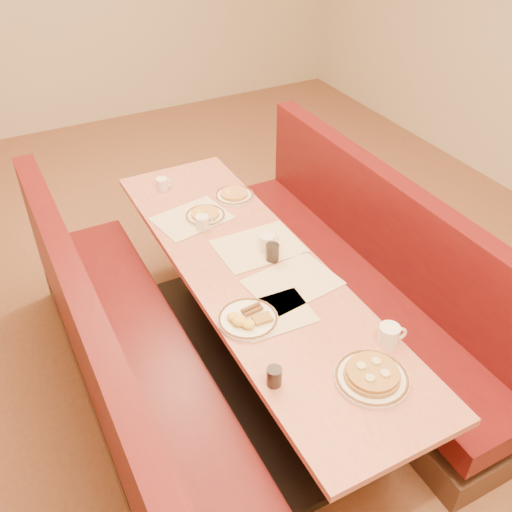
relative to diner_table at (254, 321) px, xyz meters
name	(u,v)px	position (x,y,z in m)	size (l,w,h in m)	color
ground	(254,367)	(0.00, 0.00, -0.37)	(8.00, 8.00, 0.00)	#9E6647
room_envelope	(253,36)	(0.00, 0.00, 1.56)	(6.04, 8.04, 2.82)	beige
diner_table	(254,321)	(0.00, 0.00, 0.00)	(0.70, 2.50, 0.75)	black
booth_left	(128,369)	(-0.73, 0.00, -0.01)	(0.55, 2.50, 1.05)	#4C3326
booth_right	(361,285)	(0.73, 0.00, -0.01)	(0.55, 2.50, 1.05)	#4C3326
placemat_near_left	(274,314)	(-0.08, -0.35, 0.38)	(0.35, 0.26, 0.00)	#FFF1C7
placemat_near_right	(293,282)	(0.12, -0.19, 0.38)	(0.44, 0.33, 0.00)	#FFF1C7
placemat_far_left	(192,218)	(-0.10, 0.60, 0.38)	(0.42, 0.31, 0.00)	#FFF1C7
placemat_far_right	(258,246)	(0.11, 0.16, 0.38)	(0.45, 0.34, 0.00)	#FFF1C7
pancake_plate	(372,376)	(0.09, -0.89, 0.40)	(0.31, 0.31, 0.07)	white
eggs_plate	(247,319)	(-0.21, -0.34, 0.39)	(0.28, 0.28, 0.06)	white
extra_plate_mid	(234,195)	(0.22, 0.70, 0.39)	(0.24, 0.24, 0.05)	white
extra_plate_far	(205,215)	(-0.03, 0.57, 0.39)	(0.24, 0.24, 0.05)	white
coffee_mug_a	(389,335)	(0.28, -0.75, 0.43)	(0.13, 0.09, 0.10)	white
coffee_mug_b	(203,222)	(-0.09, 0.47, 0.42)	(0.11, 0.08, 0.08)	white
coffee_mug_c	(268,242)	(0.15, 0.12, 0.42)	(0.12, 0.08, 0.09)	white
coffee_mug_d	(163,184)	(-0.14, 1.00, 0.42)	(0.10, 0.07, 0.08)	white
soda_tumbler_near	(274,377)	(-0.28, -0.72, 0.42)	(0.06, 0.06, 0.09)	black
soda_tumbler_mid	(272,253)	(0.12, 0.03, 0.42)	(0.07, 0.07, 0.10)	black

